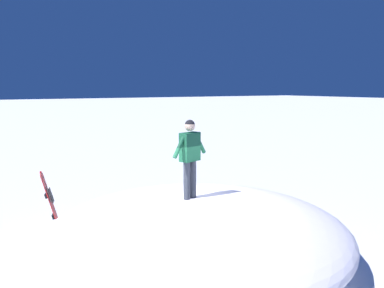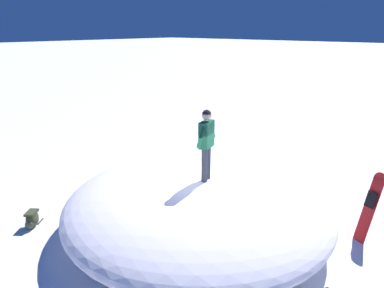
{
  "view_description": "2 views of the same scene",
  "coord_description": "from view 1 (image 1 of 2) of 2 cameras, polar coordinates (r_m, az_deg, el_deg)",
  "views": [
    {
      "loc": [
        4.43,
        7.04,
        3.73
      ],
      "look_at": [
        0.23,
        0.13,
        2.57
      ],
      "focal_mm": 37.56,
      "sensor_mm": 36.0,
      "label": 1
    },
    {
      "loc": [
        -5.91,
        -5.04,
        4.79
      ],
      "look_at": [
        -0.32,
        -0.07,
        2.36
      ],
      "focal_mm": 33.8,
      "sensor_mm": 36.0,
      "label": 2
    }
  ],
  "objects": [
    {
      "name": "ground",
      "position": [
        9.12,
        0.84,
        -16.0
      ],
      "size": [
        240.0,
        240.0,
        0.0
      ],
      "primitive_type": "plane",
      "color": "white"
    },
    {
      "name": "snow_mound",
      "position": [
        8.71,
        0.7,
        -12.32
      ],
      "size": [
        9.23,
        9.23,
        1.37
      ],
      "primitive_type": "ellipsoid",
      "rotation": [
        0.0,
        0.0,
        0.79
      ],
      "color": "white",
      "rests_on": "ground"
    },
    {
      "name": "snowboarder_standing",
      "position": [
        8.43,
        -0.3,
        -1.13
      ],
      "size": [
        0.99,
        0.39,
        1.68
      ],
      "color": "#333842",
      "rests_on": "snow_mound"
    },
    {
      "name": "snowboard_primary_upright",
      "position": [
        10.79,
        -19.43,
        -7.77
      ],
      "size": [
        0.54,
        0.44,
        1.66
      ],
      "color": "red",
      "rests_on": "ground"
    },
    {
      "name": "backpack_far",
      "position": [
        12.07,
        -5.77,
        -8.84
      ],
      "size": [
        0.4,
        0.55,
        0.41
      ],
      "color": "#383D23",
      "rests_on": "ground"
    }
  ]
}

